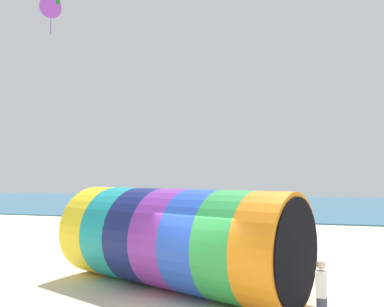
# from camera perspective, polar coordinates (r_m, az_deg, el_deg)

# --- Properties ---
(sea) EXTENTS (120.00, 40.00, 0.10)m
(sea) POSITION_cam_1_polar(r_m,az_deg,el_deg) (49.62, 12.25, -7.54)
(sea) COLOR #236084
(sea) RESTS_ON ground
(giant_inflatable_tube) EXTENTS (8.64, 5.87, 3.15)m
(giant_inflatable_tube) POSITION_cam_1_polar(r_m,az_deg,el_deg) (12.29, -2.43, -12.75)
(giant_inflatable_tube) COLOR yellow
(giant_inflatable_tube) RESTS_ON ground
(kite_handler) EXTENTS (0.29, 0.40, 1.62)m
(kite_handler) POSITION_cam_1_polar(r_m,az_deg,el_deg) (9.65, 19.15, -19.71)
(kite_handler) COLOR #383D56
(kite_handler) RESTS_ON ground
(kite_purple_delta) EXTENTS (1.72, 1.84, 2.24)m
(kite_purple_delta) POSITION_cam_1_polar(r_m,az_deg,el_deg) (22.60, -20.66, 20.22)
(kite_purple_delta) COLOR purple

